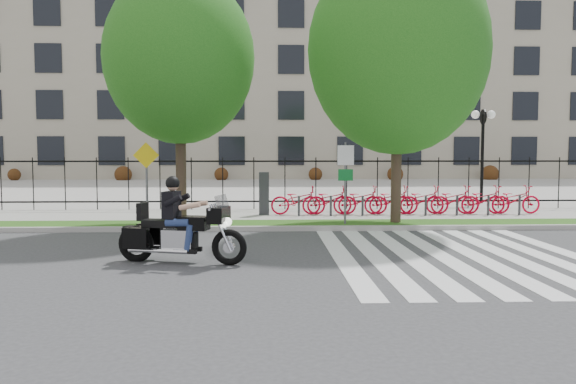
{
  "coord_description": "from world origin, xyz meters",
  "views": [
    {
      "loc": [
        0.54,
        -12.45,
        2.32
      ],
      "look_at": [
        1.1,
        3.0,
        1.24
      ],
      "focal_mm": 35.0,
      "sensor_mm": 36.0,
      "label": 1
    }
  ],
  "objects": [
    {
      "name": "ground",
      "position": [
        0.0,
        0.0,
        0.0
      ],
      "size": [
        120.0,
        120.0,
        0.0
      ],
      "primitive_type": "plane",
      "color": "#343436",
      "rests_on": "ground"
    },
    {
      "name": "curb",
      "position": [
        0.0,
        4.1,
        0.07
      ],
      "size": [
        60.0,
        0.2,
        0.15
      ],
      "primitive_type": "cube",
      "color": "#9F9C96",
      "rests_on": "ground"
    },
    {
      "name": "sidewalk",
      "position": [
        0.0,
        7.45,
        0.07
      ],
      "size": [
        60.0,
        3.5,
        0.15
      ],
      "primitive_type": "cube",
      "color": "gray",
      "rests_on": "ground"
    },
    {
      "name": "plaza",
      "position": [
        0.0,
        25.0,
        0.05
      ],
      "size": [
        80.0,
        34.0,
        0.1
      ],
      "primitive_type": "cube",
      "color": "gray",
      "rests_on": "ground"
    },
    {
      "name": "street_tree_2",
      "position": [
        4.55,
        4.95,
        5.45
      ],
      "size": [
        5.56,
        5.56,
        8.51
      ],
      "color": "#35271D",
      "rests_on": "grass_verge"
    },
    {
      "name": "sign_pole_warning",
      "position": [
        -3.12,
        4.58,
        1.74
      ],
      "size": [
        0.78,
        0.09,
        2.49
      ],
      "color": "#59595B",
      "rests_on": "grass_verge"
    },
    {
      "name": "office_building",
      "position": [
        0.0,
        44.92,
        9.97
      ],
      "size": [
        60.0,
        21.9,
        20.15
      ],
      "color": "gray",
      "rests_on": "ground"
    },
    {
      "name": "street_tree_1",
      "position": [
        -2.14,
        4.95,
        5.2
      ],
      "size": [
        4.56,
        4.56,
        7.69
      ],
      "color": "#35271D",
      "rests_on": "grass_verge"
    },
    {
      "name": "crosswalk_stripes",
      "position": [
        4.83,
        0.0,
        0.01
      ],
      "size": [
        5.7,
        8.0,
        0.01
      ],
      "primitive_type": null,
      "color": "silver",
      "rests_on": "ground"
    },
    {
      "name": "motorcycle_rider",
      "position": [
        -1.3,
        -0.67,
        0.74
      ],
      "size": [
        2.82,
        1.21,
        2.21
      ],
      "color": "black",
      "rests_on": "ground"
    },
    {
      "name": "sign_pole_regulatory",
      "position": [
        2.91,
        4.58,
        1.74
      ],
      "size": [
        0.5,
        0.09,
        2.5
      ],
      "color": "#59595B",
      "rests_on": "grass_verge"
    },
    {
      "name": "grass_verge",
      "position": [
        0.0,
        4.95,
        0.07
      ],
      "size": [
        60.0,
        1.5,
        0.15
      ],
      "primitive_type": "cube",
      "color": "#255515",
      "rests_on": "ground"
    },
    {
      "name": "lamp_post_right",
      "position": [
        10.0,
        12.0,
        3.21
      ],
      "size": [
        1.06,
        0.7,
        4.25
      ],
      "color": "black",
      "rests_on": "ground"
    },
    {
      "name": "bike_share_station",
      "position": [
        5.39,
        7.2,
        0.66
      ],
      "size": [
        10.03,
        0.87,
        1.5
      ],
      "color": "#2D2D33",
      "rests_on": "sidewalk"
    },
    {
      "name": "iron_fence",
      "position": [
        0.0,
        9.2,
        1.15
      ],
      "size": [
        30.0,
        0.06,
        2.0
      ],
      "primitive_type": null,
      "color": "black",
      "rests_on": "sidewalk"
    }
  ]
}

